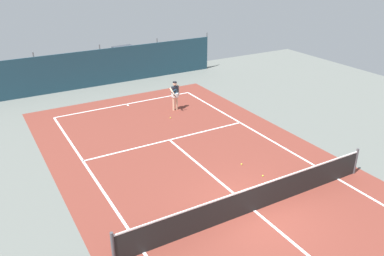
{
  "coord_description": "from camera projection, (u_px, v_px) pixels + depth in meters",
  "views": [
    {
      "loc": [
        -7.42,
        -8.58,
        8.11
      ],
      "look_at": [
        0.61,
        5.34,
        0.9
      ],
      "focal_mm": 36.84,
      "sensor_mm": 36.0,
      "label": 1
    }
  ],
  "objects": [
    {
      "name": "back_fence",
      "position": [
        100.0,
        74.0,
        26.3
      ],
      "size": [
        16.3,
        0.98,
        2.7
      ],
      "color": "#1E3D4C",
      "rests_on": "ground"
    },
    {
      "name": "tennis_net",
      "position": [
        255.0,
        198.0,
        13.27
      ],
      "size": [
        10.12,
        0.1,
        1.1
      ],
      "color": "black",
      "rests_on": "ground"
    },
    {
      "name": "tennis_ball_near_player",
      "position": [
        242.0,
        164.0,
        16.37
      ],
      "size": [
        0.07,
        0.07,
        0.07
      ],
      "primitive_type": "sphere",
      "color": "#CCDB33",
      "rests_on": "ground"
    },
    {
      "name": "tennis_ball_by_sideline",
      "position": [
        263.0,
        176.0,
        15.52
      ],
      "size": [
        0.07,
        0.07,
        0.07
      ],
      "primitive_type": "sphere",
      "color": "#CCDB33",
      "rests_on": "ground"
    },
    {
      "name": "parked_car",
      "position": [
        127.0,
        59.0,
        29.27
      ],
      "size": [
        2.33,
        4.36,
        1.68
      ],
      "rotation": [
        0.0,
        0.0,
        3.24
      ],
      "color": "black",
      "rests_on": "ground"
    },
    {
      "name": "ground_plane",
      "position": [
        254.0,
        211.0,
        13.48
      ],
      "size": [
        36.0,
        36.0,
        0.0
      ],
      "primitive_type": "plane",
      "color": "slate"
    },
    {
      "name": "tennis_player",
      "position": [
        175.0,
        94.0,
        21.67
      ],
      "size": [
        0.67,
        0.79,
        1.64
      ],
      "rotation": [
        0.0,
        0.0,
        3.25
      ],
      "color": "#D8AD8C",
      "rests_on": "ground"
    },
    {
      "name": "court_surface",
      "position": [
        254.0,
        211.0,
        13.48
      ],
      "size": [
        11.02,
        26.6,
        0.01
      ],
      "color": "brown",
      "rests_on": "ground"
    },
    {
      "name": "tennis_ball_midcourt",
      "position": [
        170.0,
        118.0,
        20.95
      ],
      "size": [
        0.07,
        0.07,
        0.07
      ],
      "primitive_type": "sphere",
      "color": "#CCDB33",
      "rests_on": "ground"
    }
  ]
}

